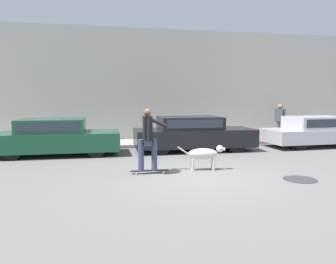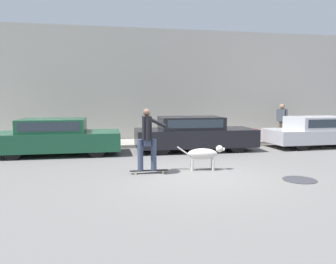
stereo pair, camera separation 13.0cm
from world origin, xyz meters
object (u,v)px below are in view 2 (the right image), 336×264
parked_car_1 (194,134)px  dog (204,154)px  fire_hydrant (255,137)px  pedestrian_with_bag (282,119)px  skateboarder (147,137)px  parked_car_0 (57,137)px  parked_car_2 (320,132)px

parked_car_1 → dog: (-0.62, -3.25, -0.18)m
fire_hydrant → pedestrian_with_bag: bearing=31.0°
fire_hydrant → skateboarder: bearing=-140.5°
parked_car_1 → skateboarder: (-2.18, -3.37, 0.34)m
parked_car_0 → skateboarder: size_ratio=1.71×
fire_hydrant → parked_car_2: bearing=-17.5°
skateboarder → dog: bearing=5.5°
skateboarder → pedestrian_with_bag: bearing=38.6°
dog → skateboarder: skateboarder is taller
parked_car_1 → skateboarder: size_ratio=1.81×
parked_car_2 → fire_hydrant: parked_car_2 is taller
dog → fire_hydrant: fire_hydrant is taller
skateboarder → fire_hydrant: (5.02, 4.14, -0.58)m
parked_car_0 → pedestrian_with_bag: (9.53, 1.85, 0.40)m
parked_car_1 → parked_car_0: bearing=-179.2°
pedestrian_with_bag → fire_hydrant: size_ratio=2.17×
skateboarder → fire_hydrant: skateboarder is taller
parked_car_0 → parked_car_1: bearing=0.4°
parked_car_1 → parked_car_2: parked_car_1 is taller
skateboarder → parked_car_0: bearing=130.0°
parked_car_1 → fire_hydrant: 2.96m
parked_car_1 → pedestrian_with_bag: size_ratio=2.83×
parked_car_1 → fire_hydrant: size_ratio=6.14×
parked_car_2 → skateboarder: skateboarder is taller
dog → fire_hydrant: 5.30m
parked_car_1 → parked_car_2: (5.28, -0.00, -0.02)m
parked_car_0 → skateboarder: (2.71, -3.37, 0.35)m
parked_car_0 → dog: size_ratio=3.22×
parked_car_0 → skateboarder: bearing=-50.8°
parked_car_0 → pedestrian_with_bag: bearing=11.4°
parked_car_1 → fire_hydrant: bearing=15.9°
dog → parked_car_0: bearing=150.1°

